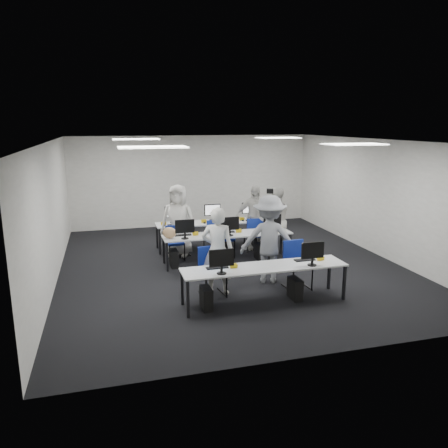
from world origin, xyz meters
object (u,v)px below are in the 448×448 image
object	(u,v)px
chair_0	(212,280)
chair_1	(297,274)
student_0	(218,251)
photographer	(269,239)
chair_6	(214,242)
desk_mid	(228,236)
chair_2	(175,249)
desk_front	(265,269)
chair_5	(181,245)
student_2	(178,221)
student_1	(275,220)
student_3	(254,217)
chair_3	(227,245)
chair_4	(260,241)
chair_7	(253,240)

from	to	relation	value
chair_0	chair_1	distance (m)	1.82
chair_1	student_0	distance (m)	1.79
photographer	chair_1	bearing A→B (deg)	150.14
chair_6	desk_mid	bearing A→B (deg)	-78.03
chair_1	chair_2	size ratio (longest dim) A/B	1.17
chair_0	desk_front	bearing A→B (deg)	-42.46
chair_5	photographer	bearing A→B (deg)	-65.04
desk_mid	student_2	xyz separation A→B (m)	(-1.08, 0.90, 0.25)
student_1	photographer	bearing A→B (deg)	67.44
chair_5	student_3	distance (m)	2.13
desk_front	chair_0	world-z (taller)	chair_0
chair_5	student_1	xyz separation A→B (m)	(2.44, -0.46, 0.62)
chair_1	chair_5	size ratio (longest dim) A/B	1.17
desk_mid	student_0	distance (m)	2.05
chair_6	student_3	size ratio (longest dim) A/B	0.54
photographer	chair_3	bearing A→B (deg)	-60.98
desk_front	chair_4	bearing A→B (deg)	71.54
chair_6	desk_front	bearing A→B (deg)	-86.43
desk_front	student_2	distance (m)	3.67
chair_3	chair_5	bearing A→B (deg)	177.61
chair_4	chair_6	bearing A→B (deg)	175.45
chair_4	chair_1	bearing A→B (deg)	-90.95
chair_1	photographer	size ratio (longest dim) A/B	0.52
chair_3	student_1	distance (m)	1.44
photographer	chair_2	bearing A→B (deg)	-32.23
desk_front	student_0	world-z (taller)	student_0
student_2	student_3	bearing A→B (deg)	25.50
chair_3	chair_4	xyz separation A→B (m)	(0.96, 0.12, 0.01)
desk_front	photographer	world-z (taller)	photographer
photographer	student_0	bearing A→B (deg)	34.90
chair_0	chair_2	bearing A→B (deg)	91.04
chair_0	chair_3	distance (m)	2.70
chair_5	student_1	distance (m)	2.56
chair_1	chair_3	xyz separation A→B (m)	(-0.81, 2.60, -0.02)
student_0	chair_5	bearing A→B (deg)	-60.04
chair_3	student_0	xyz separation A→B (m)	(-0.87, -2.44, 0.61)
chair_4	student_2	distance (m)	2.27
chair_6	chair_3	bearing A→B (deg)	-42.43
desk_mid	chair_7	distance (m)	1.31
chair_2	student_3	xyz separation A→B (m)	(2.25, 0.35, 0.63)
chair_2	chair_5	bearing A→B (deg)	52.12
chair_5	student_1	bearing A→B (deg)	-17.09
chair_3	photographer	world-z (taller)	photographer
chair_0	chair_4	world-z (taller)	chair_0
chair_6	chair_7	size ratio (longest dim) A/B	1.03
chair_0	chair_4	distance (m)	3.28
chair_3	student_2	world-z (taller)	student_2
student_0	student_2	world-z (taller)	student_2
chair_2	student_3	bearing A→B (deg)	4.56
chair_4	student_0	bearing A→B (deg)	-123.34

